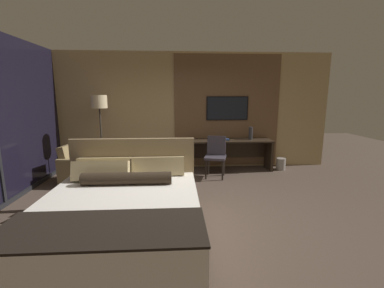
% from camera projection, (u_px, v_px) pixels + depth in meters
% --- Properties ---
extents(ground_plane, '(16.00, 16.00, 0.00)m').
position_uv_depth(ground_plane, '(189.00, 212.00, 3.98)').
color(ground_plane, '#4C3D33').
extents(wall_back_tv_panel, '(7.20, 0.09, 2.80)m').
position_uv_depth(wall_back_tv_panel, '(190.00, 111.00, 6.27)').
color(wall_back_tv_panel, tan).
rests_on(wall_back_tv_panel, ground_plane).
extents(bed, '(1.92, 2.18, 1.12)m').
position_uv_depth(bed, '(121.00, 214.00, 3.17)').
color(bed, '#33281E').
rests_on(bed, ground_plane).
extents(desk, '(2.07, 0.54, 0.74)m').
position_uv_depth(desk, '(228.00, 149.00, 6.21)').
color(desk, '#2D2319').
rests_on(desk, ground_plane).
extents(tv, '(1.02, 0.04, 0.57)m').
position_uv_depth(tv, '(227.00, 108.00, 6.24)').
color(tv, black).
extents(desk_chair, '(0.54, 0.54, 0.90)m').
position_uv_depth(desk_chair, '(216.00, 153.00, 5.66)').
color(desk_chair, '#38333D').
rests_on(desk_chair, ground_plane).
extents(armchair_by_window, '(0.79, 0.80, 0.80)m').
position_uv_depth(armchair_by_window, '(81.00, 170.00, 5.31)').
color(armchair_by_window, olive).
rests_on(armchair_by_window, ground_plane).
extents(floor_lamp, '(0.34, 0.34, 1.79)m').
position_uv_depth(floor_lamp, '(99.00, 108.00, 5.56)').
color(floor_lamp, '#282623').
rests_on(floor_lamp, ground_plane).
extents(vase_tall, '(0.09, 0.09, 0.30)m').
position_uv_depth(vase_tall, '(251.00, 133.00, 6.17)').
color(vase_tall, '#333338').
rests_on(vase_tall, desk).
extents(book, '(0.22, 0.15, 0.03)m').
position_uv_depth(book, '(224.00, 139.00, 6.10)').
color(book, navy).
rests_on(book, desk).
extents(waste_bin, '(0.22, 0.22, 0.28)m').
position_uv_depth(waste_bin, '(281.00, 164.00, 6.25)').
color(waste_bin, gray).
rests_on(waste_bin, ground_plane).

